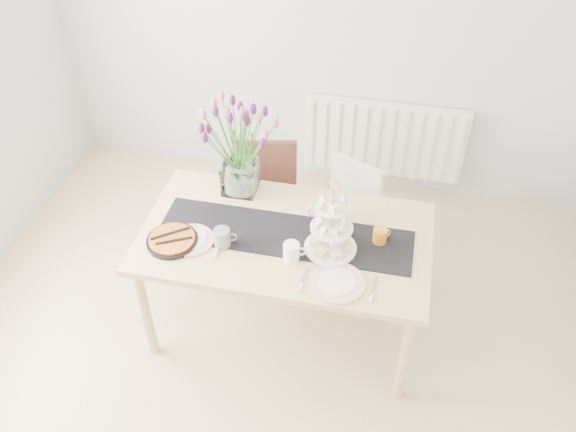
% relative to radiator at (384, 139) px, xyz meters
% --- Properties ---
extents(room_shell, '(4.50, 4.50, 4.50)m').
position_rel_radiator_xyz_m(room_shell, '(-0.50, -2.19, 0.85)').
color(room_shell, tan).
rests_on(room_shell, ground).
extents(radiator, '(1.20, 0.08, 0.60)m').
position_rel_radiator_xyz_m(radiator, '(0.00, 0.00, 0.00)').
color(radiator, white).
rests_on(radiator, room_shell).
extents(dining_table, '(1.60, 0.90, 0.75)m').
position_rel_radiator_xyz_m(dining_table, '(-0.43, -1.50, 0.22)').
color(dining_table, tan).
rests_on(dining_table, ground).
extents(chair_brown, '(0.48, 0.48, 0.83)m').
position_rel_radiator_xyz_m(chair_brown, '(-0.70, -0.86, 0.03)').
color(chair_brown, '#3A1C15').
rests_on(chair_brown, ground).
extents(chair_white, '(0.51, 0.51, 0.75)m').
position_rel_radiator_xyz_m(chair_white, '(-0.16, -0.84, -0.02)').
color(chair_white, silver).
rests_on(chair_white, ground).
extents(table_runner, '(1.40, 0.35, 0.01)m').
position_rel_radiator_xyz_m(table_runner, '(-0.43, -1.50, 0.30)').
color(table_runner, black).
rests_on(table_runner, dining_table).
extents(tulip_vase, '(0.70, 0.70, 0.60)m').
position_rel_radiator_xyz_m(tulip_vase, '(-0.78, -1.16, 0.69)').
color(tulip_vase, silver).
rests_on(tulip_vase, dining_table).
extents(cake_stand, '(0.28, 0.28, 0.41)m').
position_rel_radiator_xyz_m(cake_stand, '(-0.17, -1.56, 0.42)').
color(cake_stand, gold).
rests_on(cake_stand, dining_table).
extents(teapot, '(0.22, 0.18, 0.15)m').
position_rel_radiator_xyz_m(teapot, '(-0.22, -1.35, 0.37)').
color(teapot, silver).
rests_on(teapot, dining_table).
extents(cream_jug, '(0.11, 0.11, 0.08)m').
position_rel_radiator_xyz_m(cream_jug, '(-0.13, -1.55, 0.34)').
color(cream_jug, silver).
rests_on(cream_jug, dining_table).
extents(tart_tin, '(0.28, 0.28, 0.03)m').
position_rel_radiator_xyz_m(tart_tin, '(-1.02, -1.69, 0.32)').
color(tart_tin, black).
rests_on(tart_tin, dining_table).
extents(mug_grey, '(0.11, 0.11, 0.11)m').
position_rel_radiator_xyz_m(mug_grey, '(-0.74, -1.65, 0.35)').
color(mug_grey, slate).
rests_on(mug_grey, dining_table).
extents(mug_white, '(0.11, 0.11, 0.10)m').
position_rel_radiator_xyz_m(mug_white, '(-0.36, -1.67, 0.35)').
color(mug_white, white).
rests_on(mug_white, dining_table).
extents(mug_orange, '(0.11, 0.11, 0.09)m').
position_rel_radiator_xyz_m(mug_orange, '(0.08, -1.45, 0.35)').
color(mug_orange, orange).
rests_on(mug_orange, dining_table).
extents(plate_left, '(0.28, 0.28, 0.01)m').
position_rel_radiator_xyz_m(plate_left, '(-0.92, -1.66, 0.31)').
color(plate_left, white).
rests_on(plate_left, dining_table).
extents(plate_right, '(0.31, 0.31, 0.01)m').
position_rel_radiator_xyz_m(plate_right, '(-0.09, -1.80, 0.31)').
color(plate_right, white).
rests_on(plate_right, dining_table).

